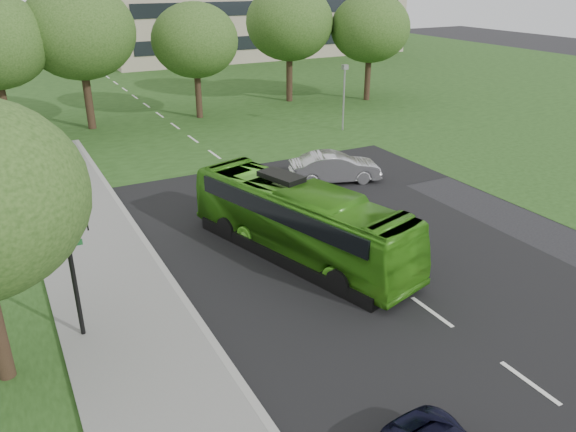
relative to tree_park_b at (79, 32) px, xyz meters
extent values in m
plane|color=black|center=(5.51, -28.18, -6.73)|extent=(160.00, 160.00, 0.00)
cube|color=black|center=(5.51, -8.18, -6.72)|extent=(14.00, 120.00, 0.01)
cube|color=black|center=(5.51, -14.18, -6.72)|extent=(80.00, 12.00, 0.01)
cube|color=silver|center=(5.51, -13.18, -6.71)|extent=(0.15, 90.00, 0.01)
cube|color=#224416|center=(5.51, 16.82, -6.71)|extent=(120.00, 60.00, 0.01)
cylinder|color=black|center=(-5.46, -0.58, -4.93)|extent=(0.54, 0.54, 3.60)
cylinder|color=black|center=(0.00, 0.00, -4.88)|extent=(0.56, 0.56, 3.70)
ellipsoid|color=#254316|center=(0.00, 0.00, 0.01)|extent=(7.61, 7.61, 6.47)
cylinder|color=black|center=(8.06, -0.46, -5.11)|extent=(0.49, 0.49, 3.24)
ellipsoid|color=#254316|center=(8.06, -0.46, -0.92)|extent=(6.43, 6.43, 5.47)
cylinder|color=black|center=(17.14, 1.66, -4.91)|extent=(0.55, 0.55, 3.64)
ellipsoid|color=#254316|center=(17.14, 1.66, -0.16)|extent=(7.32, 7.32, 6.22)
cylinder|color=black|center=(23.46, -1.10, -5.02)|extent=(0.51, 0.51, 3.42)
ellipsoid|color=#254316|center=(23.46, -1.10, -0.62)|extent=(6.73, 6.73, 5.72)
imported|color=#3E901A|center=(3.67, -24.41, -5.26)|extent=(5.29, 10.81, 2.94)
imported|color=#BBBABF|center=(9.51, -17.81, -5.93)|extent=(5.12, 3.08, 1.59)
cylinder|color=black|center=(-4.99, -26.18, -4.21)|extent=(0.14, 0.14, 5.03)
cylinder|color=black|center=(-4.64, -26.18, -2.20)|extent=(0.70, 0.08, 0.08)
imported|color=black|center=(-4.38, -26.18, -2.71)|extent=(0.22, 0.24, 1.01)
cube|color=#195926|center=(-4.84, -26.18, -3.51)|extent=(0.50, 0.04, 0.18)
cylinder|color=gray|center=(15.82, -8.93, -4.56)|extent=(0.13, 0.13, 4.33)
cube|color=gray|center=(15.82, -8.93, -2.29)|extent=(0.46, 0.42, 0.32)
camera|label=1|loc=(-6.19, -41.96, 3.68)|focal=35.00mm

